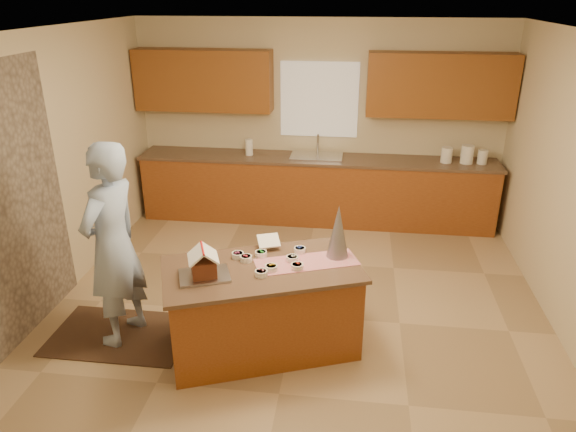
% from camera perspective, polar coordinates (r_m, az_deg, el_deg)
% --- Properties ---
extents(floor, '(5.50, 5.50, 0.00)m').
position_cam_1_polar(floor, '(5.45, 0.79, -10.61)').
color(floor, tan).
rests_on(floor, ground).
extents(ceiling, '(5.50, 5.50, 0.00)m').
position_cam_1_polar(ceiling, '(4.54, 0.98, 19.03)').
color(ceiling, silver).
rests_on(ceiling, floor).
extents(wall_back, '(5.50, 5.50, 0.00)m').
position_cam_1_polar(wall_back, '(7.46, 3.33, 10.10)').
color(wall_back, beige).
rests_on(wall_back, floor).
extents(wall_front, '(5.50, 5.50, 0.00)m').
position_cam_1_polar(wall_front, '(2.47, -6.89, -19.60)').
color(wall_front, beige).
rests_on(wall_front, floor).
extents(wall_left, '(5.50, 5.50, 0.00)m').
position_cam_1_polar(wall_left, '(5.67, -25.18, 3.69)').
color(wall_left, beige).
rests_on(wall_left, floor).
extents(window_curtain, '(1.05, 0.03, 1.00)m').
position_cam_1_polar(window_curtain, '(7.37, 3.37, 12.32)').
color(window_curtain, white).
rests_on(window_curtain, wall_back).
extents(back_counter_base, '(4.80, 0.60, 0.88)m').
position_cam_1_polar(back_counter_base, '(7.43, 3.00, 2.73)').
color(back_counter_base, brown).
rests_on(back_counter_base, floor).
extents(back_counter_top, '(4.85, 0.63, 0.04)m').
position_cam_1_polar(back_counter_top, '(7.29, 3.07, 6.13)').
color(back_counter_top, brown).
rests_on(back_counter_top, back_counter_base).
extents(upper_cabinet_left, '(1.85, 0.35, 0.80)m').
position_cam_1_polar(upper_cabinet_left, '(7.45, -9.03, 14.16)').
color(upper_cabinet_left, brown).
rests_on(upper_cabinet_left, wall_back).
extents(upper_cabinet_right, '(1.85, 0.35, 0.80)m').
position_cam_1_polar(upper_cabinet_right, '(7.24, 16.00, 13.31)').
color(upper_cabinet_right, brown).
rests_on(upper_cabinet_right, wall_back).
extents(sink, '(0.70, 0.45, 0.12)m').
position_cam_1_polar(sink, '(7.29, 3.07, 6.05)').
color(sink, silver).
rests_on(sink, back_counter_top).
extents(faucet, '(0.03, 0.03, 0.28)m').
position_cam_1_polar(faucet, '(7.41, 3.21, 7.71)').
color(faucet, silver).
rests_on(faucet, back_counter_top).
extents(island_base, '(1.79, 1.33, 0.79)m').
position_cam_1_polar(island_base, '(4.81, -2.76, -10.02)').
color(island_base, brown).
rests_on(island_base, floor).
extents(island_top, '(1.88, 1.42, 0.04)m').
position_cam_1_polar(island_top, '(4.60, -2.85, -5.73)').
color(island_top, brown).
rests_on(island_top, island_base).
extents(table_runner, '(0.95, 0.62, 0.01)m').
position_cam_1_polar(table_runner, '(4.67, 2.01, -4.95)').
color(table_runner, red).
rests_on(table_runner, island_top).
extents(baking_tray, '(0.49, 0.43, 0.02)m').
position_cam_1_polar(baking_tray, '(4.50, -8.95, -6.32)').
color(baking_tray, silver).
rests_on(baking_tray, island_top).
extents(cookbook, '(0.24, 0.21, 0.08)m').
position_cam_1_polar(cookbook, '(4.88, -2.09, -2.67)').
color(cookbook, white).
rests_on(cookbook, island_top).
extents(tinsel_tree, '(0.25, 0.25, 0.49)m').
position_cam_1_polar(tinsel_tree, '(4.68, 5.38, -1.66)').
color(tinsel_tree, '#B3B2BF').
rests_on(tinsel_tree, island_top).
extents(rug, '(1.27, 0.83, 0.01)m').
position_cam_1_polar(rug, '(5.41, -17.50, -12.01)').
color(rug, black).
rests_on(rug, floor).
extents(boy, '(0.60, 0.77, 1.88)m').
position_cam_1_polar(boy, '(4.93, -18.26, -3.02)').
color(boy, '#9CB5DE').
rests_on(boy, rug).
extents(canister_a, '(0.15, 0.15, 0.20)m').
position_cam_1_polar(canister_a, '(7.33, 16.62, 6.29)').
color(canister_a, white).
rests_on(canister_a, back_counter_top).
extents(canister_b, '(0.17, 0.17, 0.24)m').
position_cam_1_polar(canister_b, '(7.38, 18.63, 6.28)').
color(canister_b, white).
rests_on(canister_b, back_counter_top).
extents(canister_c, '(0.13, 0.13, 0.18)m').
position_cam_1_polar(canister_c, '(7.42, 20.10, 5.96)').
color(canister_c, white).
rests_on(canister_c, back_counter_top).
extents(paper_towel, '(0.10, 0.10, 0.22)m').
position_cam_1_polar(paper_towel, '(7.37, -4.19, 7.36)').
color(paper_towel, white).
rests_on(paper_towel, back_counter_top).
extents(gingerbread_house, '(0.32, 0.32, 0.25)m').
position_cam_1_polar(gingerbread_house, '(4.45, -9.03, -5.14)').
color(gingerbread_house, '#5F3019').
rests_on(gingerbread_house, baking_tray).
extents(candy_bowls, '(0.65, 0.57, 0.05)m').
position_cam_1_polar(candy_bowls, '(4.66, -1.85, -4.77)').
color(candy_bowls, silver).
rests_on(candy_bowls, island_top).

